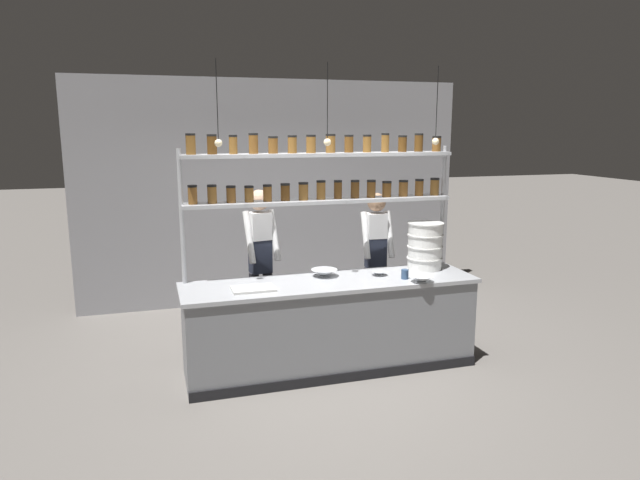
{
  "coord_description": "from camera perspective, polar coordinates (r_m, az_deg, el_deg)",
  "views": [
    {
      "loc": [
        -1.68,
        -5.2,
        2.41
      ],
      "look_at": [
        -0.05,
        0.2,
        1.3
      ],
      "focal_mm": 32.0,
      "sensor_mm": 36.0,
      "label": 1
    }
  ],
  "objects": [
    {
      "name": "chef_left",
      "position": [
        6.27,
        -5.97,
        -1.66
      ],
      "size": [
        0.4,
        0.33,
        1.76
      ],
      "rotation": [
        0.0,
        0.0,
        0.18
      ],
      "color": "black",
      "rests_on": "ground_plane"
    },
    {
      "name": "serving_cup_front",
      "position": [
        5.79,
        8.48,
        -3.4
      ],
      "size": [
        0.07,
        0.07,
        0.1
      ],
      "color": "#334C70",
      "rests_on": "prep_counter"
    },
    {
      "name": "prep_bowl_near_left",
      "position": [
        5.89,
        5.92,
        -3.33
      ],
      "size": [
        0.16,
        0.16,
        0.04
      ],
      "color": "#B2B7BC",
      "rests_on": "prep_counter"
    },
    {
      "name": "prep_bowl_center_back",
      "position": [
        5.69,
        10.12,
        -3.88
      ],
      "size": [
        0.23,
        0.23,
        0.06
      ],
      "color": "silver",
      "rests_on": "prep_counter"
    },
    {
      "name": "container_stack",
      "position": [
        6.19,
        10.46,
        -0.57
      ],
      "size": [
        0.38,
        0.38,
        0.5
      ],
      "color": "white",
      "rests_on": "prep_counter"
    },
    {
      "name": "cutting_board",
      "position": [
        5.38,
        -6.69,
        -4.87
      ],
      "size": [
        0.4,
        0.26,
        0.02
      ],
      "color": "silver",
      "rests_on": "prep_counter"
    },
    {
      "name": "ground_plane",
      "position": [
        5.98,
        1.04,
        -12.64
      ],
      "size": [
        40.0,
        40.0,
        0.0
      ],
      "primitive_type": "plane",
      "color": "slate"
    },
    {
      "name": "pendant_light_row",
      "position": [
        5.47,
        1.13,
        10.21
      ],
      "size": [
        2.23,
        0.07,
        0.77
      ],
      "color": "black"
    },
    {
      "name": "back_wall",
      "position": [
        7.96,
        -4.54,
        4.76
      ],
      "size": [
        5.35,
        0.12,
        3.06
      ],
      "primitive_type": "cube",
      "color": "#939399",
      "rests_on": "ground_plane"
    },
    {
      "name": "chef_center",
      "position": [
        6.65,
        5.59,
        -1.4
      ],
      "size": [
        0.37,
        0.3,
        1.68
      ],
      "rotation": [
        0.0,
        0.0,
        -0.06
      ],
      "color": "black",
      "rests_on": "ground_plane"
    },
    {
      "name": "prep_counter",
      "position": [
        5.8,
        1.06,
        -8.49
      ],
      "size": [
        2.95,
        0.76,
        0.92
      ],
      "color": "gray",
      "rests_on": "ground_plane"
    },
    {
      "name": "prep_bowl_center_front",
      "position": [
        5.82,
        0.42,
        -3.32
      ],
      "size": [
        0.27,
        0.27,
        0.07
      ],
      "color": "silver",
      "rests_on": "prep_counter"
    },
    {
      "name": "spice_shelf_unit",
      "position": [
        5.81,
        0.13,
        5.99
      ],
      "size": [
        2.83,
        0.28,
        2.36
      ],
      "color": "#ADAFB5",
      "rests_on": "ground_plane"
    }
  ]
}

